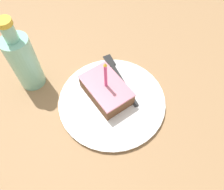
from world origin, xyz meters
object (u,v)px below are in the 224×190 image
at_px(fork, 118,76).
at_px(bottle, 24,61).
at_px(plate, 112,101).
at_px(cake_slice, 106,90).

distance_m(fork, bottle, 0.26).
distance_m(plate, fork, 0.08).
bearing_deg(bottle, fork, 146.30).
bearing_deg(plate, cake_slice, -80.90).
relative_size(cake_slice, bottle, 0.62).
height_order(plate, bottle, bottle).
bearing_deg(cake_slice, plate, 99.10).
height_order(cake_slice, bottle, bottle).
distance_m(plate, cake_slice, 0.04).
relative_size(plate, bottle, 1.33).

